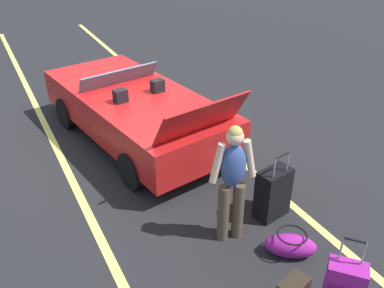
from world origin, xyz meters
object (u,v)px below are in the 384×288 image
object	(u,v)px
convertible_car	(130,107)
suitcase_large_black	(273,193)
duffel_bag	(290,245)
suitcase_medium_bright	(344,287)
traveler_person	(233,179)

from	to	relation	value
convertible_car	suitcase_large_black	distance (m)	3.26
convertible_car	suitcase_large_black	size ratio (longest dim) A/B	4.26
convertible_car	duffel_bag	world-z (taller)	convertible_car
suitcase_large_black	duffel_bag	xyz separation A→B (m)	(-0.75, 0.28, -0.21)
convertible_car	suitcase_large_black	bearing A→B (deg)	-173.11
suitcase_medium_bright	duffel_bag	world-z (taller)	suitcase_medium_bright
suitcase_large_black	duffel_bag	world-z (taller)	suitcase_large_black
duffel_bag	traveler_person	bearing A→B (deg)	37.20
suitcase_large_black	traveler_person	world-z (taller)	traveler_person
convertible_car	suitcase_medium_bright	xyz separation A→B (m)	(-4.75, -0.61, -0.28)
traveler_person	duffel_bag	bearing A→B (deg)	-130.04
duffel_bag	convertible_car	bearing A→B (deg)	9.24
suitcase_medium_bright	suitcase_large_black	bearing A→B (deg)	-142.16
convertible_car	duffel_bag	bearing A→B (deg)	179.97
suitcase_large_black	duffel_bag	size ratio (longest dim) A/B	1.49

